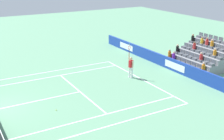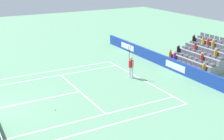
% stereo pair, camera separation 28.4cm
% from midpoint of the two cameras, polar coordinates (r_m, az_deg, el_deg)
% --- Properties ---
extents(line_baseline, '(10.97, 0.10, 0.01)m').
position_cam_midpoint_polar(line_baseline, '(24.79, 5.21, -1.67)').
color(line_baseline, white).
rests_on(line_baseline, ground).
extents(line_service, '(8.23, 0.10, 0.01)m').
position_cam_midpoint_polar(line_service, '(22.29, -6.49, -4.14)').
color(line_service, white).
rests_on(line_service, ground).
extents(line_centre_service, '(0.10, 6.40, 0.01)m').
position_cam_midpoint_polar(line_centre_service, '(21.36, -14.41, -5.71)').
color(line_centre_service, white).
rests_on(line_centre_service, ground).
extents(line_singles_sideline_left, '(0.10, 11.89, 0.01)m').
position_cam_midpoint_polar(line_singles_sideline_left, '(25.74, -11.10, -1.17)').
color(line_singles_sideline_left, white).
rests_on(line_singles_sideline_left, ground).
extents(line_singles_sideline_right, '(0.10, 11.89, 0.01)m').
position_cam_midpoint_polar(line_singles_sideline_right, '(18.74, -2.67, -8.71)').
color(line_singles_sideline_right, white).
rests_on(line_singles_sideline_right, ground).
extents(line_doubles_sideline_left, '(0.10, 11.89, 0.01)m').
position_cam_midpoint_polar(line_doubles_sideline_left, '(26.98, -12.06, -0.30)').
color(line_doubles_sideline_left, white).
rests_on(line_doubles_sideline_left, ground).
extents(line_doubles_sideline_right, '(0.10, 11.89, 0.01)m').
position_cam_midpoint_polar(line_doubles_sideline_right, '(17.67, -0.60, -10.51)').
color(line_doubles_sideline_right, white).
rests_on(line_doubles_sideline_right, ground).
extents(line_centre_mark, '(0.10, 0.20, 0.01)m').
position_cam_midpoint_polar(line_centre_mark, '(24.73, 5.02, -1.71)').
color(line_centre_mark, white).
rests_on(line_centre_mark, ground).
extents(sponsor_barrier, '(23.75, 0.22, 1.05)m').
position_cam_midpoint_polar(sponsor_barrier, '(26.80, 11.72, 0.78)').
color(sponsor_barrier, '#193899').
rests_on(sponsor_barrier, ground).
extents(tennis_player, '(0.54, 0.42, 2.85)m').
position_cam_midpoint_polar(tennis_player, '(24.71, 3.28, 0.74)').
color(tennis_player, white).
rests_on(tennis_player, ground).
extents(stadium_stand, '(4.96, 4.75, 3.00)m').
position_cam_midpoint_polar(stadium_stand, '(29.13, 17.05, 2.40)').
color(stadium_stand, gray).
rests_on(stadium_stand, ground).
extents(loose_tennis_ball, '(0.07, 0.07, 0.07)m').
position_cam_midpoint_polar(loose_tennis_ball, '(19.70, -11.04, -7.52)').
color(loose_tennis_ball, '#D1E533').
rests_on(loose_tennis_ball, ground).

